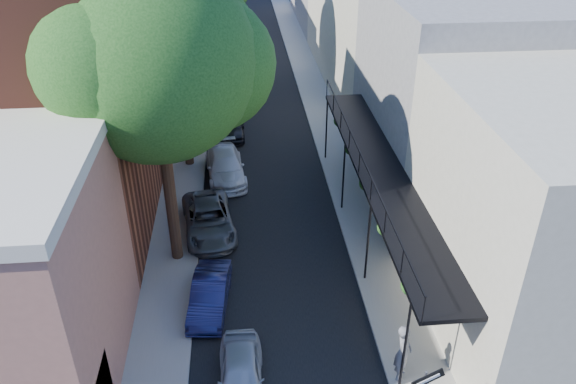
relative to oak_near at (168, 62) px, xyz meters
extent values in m
cube|color=black|center=(3.37, 19.74, -7.87)|extent=(6.00, 64.00, 0.01)
cube|color=gray|center=(-0.63, 19.74, -7.82)|extent=(2.00, 64.00, 0.12)
cube|color=gray|center=(7.37, 19.74, -7.82)|extent=(2.00, 64.00, 0.12)
cube|color=brown|center=(-6.63, 3.74, -1.88)|extent=(10.00, 12.00, 12.00)
cube|color=gray|center=(-1.65, 3.74, 0.12)|extent=(0.06, 7.00, 4.00)
cube|color=#98948F|center=(-5.63, 15.74, -3.38)|extent=(8.00, 12.00, 9.00)
cube|color=beige|center=(12.37, -4.76, -3.88)|extent=(8.00, 9.00, 8.00)
cube|color=#98948F|center=(12.37, 4.74, -3.38)|extent=(8.00, 10.00, 9.00)
cube|color=beige|center=(12.37, 19.74, -3.88)|extent=(8.00, 20.00, 8.00)
cube|color=black|center=(7.57, -0.26, -4.38)|extent=(2.00, 16.00, 0.15)
cube|color=black|center=(6.62, -0.26, -3.50)|extent=(0.05, 16.00, 0.05)
cylinder|color=black|center=(6.67, -7.26, -6.07)|extent=(0.08, 0.08, 3.40)
cylinder|color=black|center=(6.67, 7.74, -6.07)|extent=(0.08, 0.08, 3.40)
sphere|color=#184313|center=(6.97, -6.26, -4.83)|extent=(0.60, 0.60, 0.60)
sphere|color=#184313|center=(6.97, -0.26, -4.83)|extent=(0.60, 0.60, 0.60)
sphere|color=#184313|center=(6.97, 5.74, -4.83)|extent=(0.60, 0.60, 0.60)
cube|color=black|center=(6.57, -9.31, -5.18)|extent=(0.89, 0.15, 0.58)
cube|color=white|center=(6.57, -9.34, -5.18)|extent=(0.60, 0.10, 0.31)
cylinder|color=#301E13|center=(-0.43, -0.26, -4.38)|extent=(0.44, 0.44, 7.00)
sphere|color=#184313|center=(-0.43, -0.26, 0.14)|extent=(6.80, 6.80, 6.80)
sphere|color=#184313|center=(1.27, 0.76, -0.36)|extent=(4.76, 4.76, 4.76)
cylinder|color=#301E13|center=(-0.43, 7.74, -4.73)|extent=(0.44, 0.44, 6.30)
sphere|color=#184313|center=(-0.43, 7.74, -0.68)|extent=(6.00, 6.00, 6.00)
sphere|color=#184313|center=(1.07, 8.64, -1.18)|extent=(4.20, 4.20, 4.20)
cylinder|color=#301E13|center=(-0.43, 16.74, -4.20)|extent=(0.44, 0.44, 7.35)
imported|color=#9AA0AB|center=(1.97, -6.87, -7.31)|extent=(1.35, 3.33, 1.13)
imported|color=#151842|center=(0.95, -3.19, -7.31)|extent=(1.54, 3.53, 1.13)
imported|color=#4D5054|center=(0.77, 1.52, -7.27)|extent=(2.59, 4.62, 1.22)
imported|color=silver|center=(1.44, 6.22, -7.24)|extent=(2.23, 4.54, 1.27)
imported|color=black|center=(1.79, 11.21, -7.29)|extent=(1.39, 3.45, 1.17)
imported|color=slate|center=(6.77, -6.93, -6.78)|extent=(0.70, 0.84, 1.96)
camera|label=1|loc=(2.30, -18.43, 5.70)|focal=35.00mm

